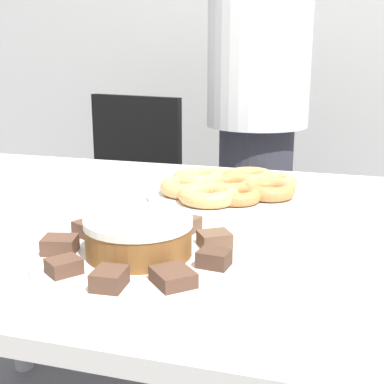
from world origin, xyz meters
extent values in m
cube|color=silver|center=(0.00, 0.00, 0.71)|extent=(1.65, 0.97, 0.03)
cylinder|color=silver|center=(-0.76, 0.42, 0.35)|extent=(0.06, 0.06, 0.70)
cylinder|color=#383842|center=(-0.07, 0.91, 0.39)|extent=(0.26, 0.26, 0.79)
cylinder|color=white|center=(-0.07, 0.91, 1.10)|extent=(0.35, 0.35, 0.62)
cylinder|color=black|center=(-0.60, 0.76, 0.01)|extent=(0.44, 0.44, 0.01)
cylinder|color=#262626|center=(-0.60, 0.76, 0.22)|extent=(0.06, 0.06, 0.40)
cube|color=black|center=(-0.60, 0.76, 0.44)|extent=(0.52, 0.52, 0.04)
cube|color=black|center=(-0.55, 0.96, 0.67)|extent=(0.39, 0.11, 0.42)
cylinder|color=white|center=(-0.06, -0.22, 0.73)|extent=(0.34, 0.34, 0.01)
cylinder|color=white|center=(-0.01, 0.19, 0.73)|extent=(0.37, 0.37, 0.01)
cylinder|color=brown|center=(-0.06, -0.22, 0.76)|extent=(0.17, 0.17, 0.05)
cylinder|color=white|center=(-0.06, -0.22, 0.79)|extent=(0.17, 0.17, 0.01)
cube|color=brown|center=(-0.11, -0.11, 0.75)|extent=(0.06, 0.06, 0.02)
cube|color=brown|center=(-0.18, -0.17, 0.75)|extent=(0.06, 0.06, 0.03)
cube|color=brown|center=(-0.19, -0.25, 0.75)|extent=(0.06, 0.05, 0.03)
cube|color=brown|center=(-0.14, -0.33, 0.75)|extent=(0.06, 0.06, 0.02)
cube|color=brown|center=(-0.06, -0.35, 0.75)|extent=(0.04, 0.05, 0.03)
cube|color=brown|center=(0.02, -0.32, 0.75)|extent=(0.08, 0.08, 0.02)
cube|color=#513828|center=(0.06, -0.24, 0.75)|extent=(0.05, 0.04, 0.02)
cube|color=brown|center=(0.04, -0.16, 0.75)|extent=(0.07, 0.06, 0.02)
cube|color=brown|center=(-0.03, -0.10, 0.75)|extent=(0.06, 0.06, 0.03)
torus|color=#C68447|center=(-0.01, 0.19, 0.75)|extent=(0.11, 0.11, 0.03)
torus|color=#C68447|center=(0.02, 0.11, 0.75)|extent=(0.10, 0.10, 0.03)
torus|color=#C68447|center=(0.08, 0.17, 0.75)|extent=(0.11, 0.11, 0.03)
torus|color=#E5AD66|center=(0.09, 0.24, 0.75)|extent=(0.10, 0.10, 0.03)
torus|color=tan|center=(0.02, 0.27, 0.75)|extent=(0.11, 0.11, 0.03)
torus|color=#E5AD66|center=(-0.05, 0.26, 0.75)|extent=(0.10, 0.10, 0.03)
torus|color=#E5AD66|center=(-0.09, 0.21, 0.76)|extent=(0.12, 0.12, 0.04)
torus|color=#E5AD66|center=(-0.09, 0.14, 0.75)|extent=(0.12, 0.12, 0.03)
torus|color=#E5AD66|center=(-0.03, 0.09, 0.75)|extent=(0.13, 0.13, 0.03)
camera|label=1|loc=(0.24, -0.96, 1.05)|focal=50.00mm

